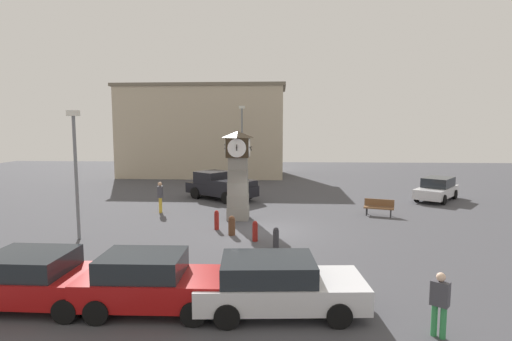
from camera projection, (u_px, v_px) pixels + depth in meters
name	position (u px, v px, depth m)	size (l,w,h in m)	color
ground_plane	(266.00, 230.00, 19.07)	(74.19, 74.19, 0.00)	#424247
clock_tower	(238.00, 174.00, 21.14)	(1.47, 1.51, 4.69)	gray
bollard_near_tower	(276.00, 238.00, 16.15)	(0.24, 0.24, 0.88)	#333338
bollard_mid_row	(255.00, 231.00, 17.20)	(0.23, 0.23, 0.89)	maroon
bollard_far_row	(232.00, 225.00, 18.16)	(0.31, 0.31, 0.90)	brown
bollard_end_row	(217.00, 220.00, 19.14)	(0.22, 0.22, 0.94)	maroon
car_navy_sedan	(38.00, 278.00, 10.99)	(3.93, 2.16, 1.48)	#A51111
car_near_tower	(151.00, 282.00, 10.68)	(3.95, 1.94, 1.55)	#A51111
car_by_building	(277.00, 284.00, 10.61)	(4.55, 2.26, 1.46)	silver
car_far_lot	(437.00, 189.00, 26.82)	(3.98, 4.46, 1.52)	silver
pickup_truck	(221.00, 186.00, 27.13)	(5.25, 4.71, 1.85)	black
bench	(379.00, 206.00, 22.16)	(1.69, 1.01, 0.90)	brown
pedestrian_near_bench	(160.00, 195.00, 22.86)	(0.27, 0.42, 1.78)	gold
pedestrian_by_cars	(440.00, 301.00, 9.28)	(0.46, 0.44, 1.57)	#338C4C
street_lamp_near_road	(76.00, 165.00, 17.21)	(0.50, 0.24, 5.62)	slate
street_lamp_far_side	(242.00, 139.00, 34.83)	(0.50, 0.24, 6.73)	slate
warehouse_blue_far	(204.00, 131.00, 40.35)	(16.48, 7.47, 8.97)	#B7A88E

